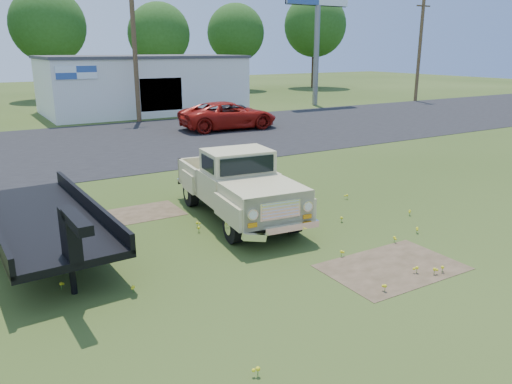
# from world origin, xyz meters

# --- Properties ---
(ground) EXTENTS (140.00, 140.00, 0.00)m
(ground) POSITION_xyz_m (0.00, 0.00, 0.00)
(ground) COLOR #2E4014
(ground) RESTS_ON ground
(asphalt_lot) EXTENTS (90.00, 14.00, 0.02)m
(asphalt_lot) POSITION_xyz_m (0.00, 15.00, 0.00)
(asphalt_lot) COLOR black
(asphalt_lot) RESTS_ON ground
(dirt_patch_a) EXTENTS (3.00, 2.00, 0.01)m
(dirt_patch_a) POSITION_xyz_m (1.50, -3.00, 0.00)
(dirt_patch_a) COLOR #463825
(dirt_patch_a) RESTS_ON ground
(dirt_patch_b) EXTENTS (2.20, 1.60, 0.01)m
(dirt_patch_b) POSITION_xyz_m (-2.00, 3.50, 0.00)
(dirt_patch_b) COLOR #463825
(dirt_patch_b) RESTS_ON ground
(commercial_building) EXTENTS (14.20, 8.20, 4.15)m
(commercial_building) POSITION_xyz_m (6.00, 26.99, 2.10)
(commercial_building) COLOR silver
(commercial_building) RESTS_ON ground
(utility_pole_mid) EXTENTS (1.60, 0.30, 9.00)m
(utility_pole_mid) POSITION_xyz_m (4.00, 22.00, 4.60)
(utility_pole_mid) COLOR #4E3524
(utility_pole_mid) RESTS_ON ground
(utility_pole_east) EXTENTS (1.60, 0.30, 9.00)m
(utility_pole_east) POSITION_xyz_m (30.00, 22.00, 4.60)
(utility_pole_east) COLOR #4E3524
(utility_pole_east) RESTS_ON ground
(treeline_d) EXTENTS (6.72, 6.72, 10.00)m
(treeline_d) POSITION_xyz_m (2.00, 40.50, 6.62)
(treeline_d) COLOR #3B251A
(treeline_d) RESTS_ON ground
(treeline_e) EXTENTS (6.08, 6.08, 9.04)m
(treeline_e) POSITION_xyz_m (12.00, 39.00, 5.98)
(treeline_e) COLOR #3B251A
(treeline_e) RESTS_ON ground
(treeline_f) EXTENTS (6.40, 6.40, 9.52)m
(treeline_f) POSITION_xyz_m (22.00, 41.50, 6.30)
(treeline_f) COLOR #3B251A
(treeline_f) RESTS_ON ground
(treeline_g) EXTENTS (7.36, 7.36, 10.95)m
(treeline_g) POSITION_xyz_m (32.00, 40.00, 7.25)
(treeline_g) COLOR #3B251A
(treeline_g) RESTS_ON ground
(vintage_pickup_truck) EXTENTS (2.67, 5.67, 1.99)m
(vintage_pickup_truck) POSITION_xyz_m (0.20, 1.69, 0.99)
(vintage_pickup_truck) COLOR #C9C387
(vintage_pickup_truck) RESTS_ON ground
(flatbed_trailer) EXTENTS (2.56, 6.87, 1.85)m
(flatbed_trailer) POSITION_xyz_m (-4.90, 1.92, 0.92)
(flatbed_trailer) COLOR black
(flatbed_trailer) RESTS_ON ground
(red_pickup) EXTENTS (5.96, 3.05, 1.61)m
(red_pickup) POSITION_xyz_m (7.58, 16.19, 0.80)
(red_pickup) COLOR #9A140E
(red_pickup) RESTS_ON ground
(dark_sedan) EXTENTS (4.23, 2.66, 1.34)m
(dark_sedan) POSITION_xyz_m (8.86, 17.26, 0.67)
(dark_sedan) COLOR black
(dark_sedan) RESTS_ON ground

